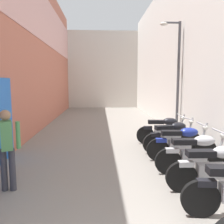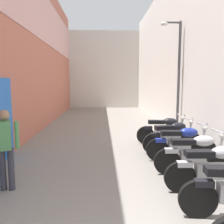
{
  "view_description": "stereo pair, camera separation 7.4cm",
  "coord_description": "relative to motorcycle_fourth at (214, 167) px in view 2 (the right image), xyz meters",
  "views": [
    {
      "loc": [
        -0.26,
        -0.71,
        2.07
      ],
      "look_at": [
        0.13,
        6.88,
        1.12
      ],
      "focal_mm": 37.76,
      "sensor_mm": 36.0,
      "label": 1
    },
    {
      "loc": [
        -0.18,
        -0.72,
        2.07
      ],
      "look_at": [
        0.13,
        6.88,
        1.12
      ],
      "focal_mm": 37.76,
      "sensor_mm": 36.0,
      "label": 2
    }
  ],
  "objects": [
    {
      "name": "motorcycle_eighth",
      "position": [
        -0.0,
        3.52,
        0.0
      ],
      "size": [
        1.85,
        0.58,
        1.04
      ],
      "color": "black",
      "rests_on": "ground"
    },
    {
      "name": "motorcycle_fifth",
      "position": [
        -0.0,
        0.88,
        0.0
      ],
      "size": [
        1.85,
        0.58,
        1.04
      ],
      "color": "black",
      "rests_on": "ground"
    },
    {
      "name": "building_left",
      "position": [
        -4.95,
        5.9,
        3.04
      ],
      "size": [
        0.45,
        18.81,
        7.02
      ],
      "color": "#B76651",
      "rests_on": "ground"
    },
    {
      "name": "building_right",
      "position": [
        1.14,
        5.95,
        2.91
      ],
      "size": [
        0.45,
        18.81,
        6.82
      ],
      "color": "silver",
      "rests_on": "ground"
    },
    {
      "name": "motorcycle_seventh",
      "position": [
        -0.0,
        2.6,
        0.0
      ],
      "size": [
        1.84,
        0.58,
        1.04
      ],
      "color": "black",
      "rests_on": "ground"
    },
    {
      "name": "motorcycle_fourth",
      "position": [
        0.0,
        0.0,
        0.0
      ],
      "size": [
        1.85,
        0.58,
        1.04
      ],
      "color": "black",
      "rests_on": "ground"
    },
    {
      "name": "motorcycle_sixth",
      "position": [
        -0.0,
        1.81,
        0.0
      ],
      "size": [
        1.85,
        0.58,
        1.04
      ],
      "color": "black",
      "rests_on": "ground"
    },
    {
      "name": "ground_plane",
      "position": [
        -1.91,
        3.95,
        -0.5
      ],
      "size": [
        34.81,
        34.81,
        0.0
      ],
      "primitive_type": "plane",
      "color": "gray"
    },
    {
      "name": "pedestrian_mid_alley",
      "position": [
        -3.94,
        0.27,
        0.42
      ],
      "size": [
        0.52,
        0.39,
        1.57
      ],
      "color": "#383842",
      "rests_on": "ground"
    },
    {
      "name": "street_lamp",
      "position": [
        0.69,
        4.66,
        2.04
      ],
      "size": [
        0.79,
        0.18,
        4.31
      ],
      "color": "#47474C",
      "rests_on": "ground"
    },
    {
      "name": "building_far_end",
      "position": [
        -1.91,
        16.35,
        2.62
      ],
      "size": [
        8.69,
        2.0,
        6.24
      ],
      "primitive_type": "cube",
      "color": "beige",
      "rests_on": "ground"
    }
  ]
}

